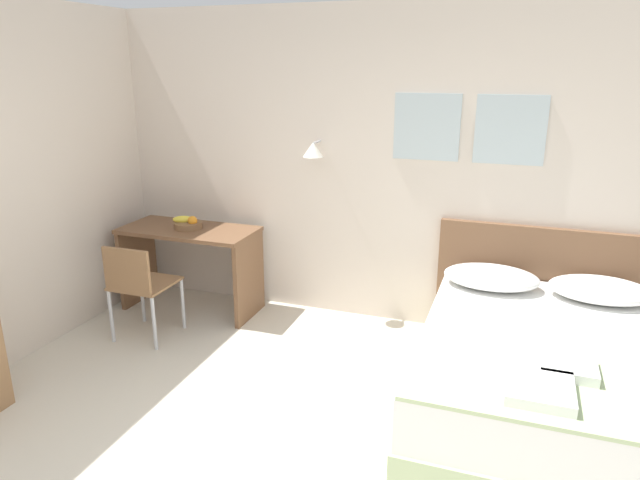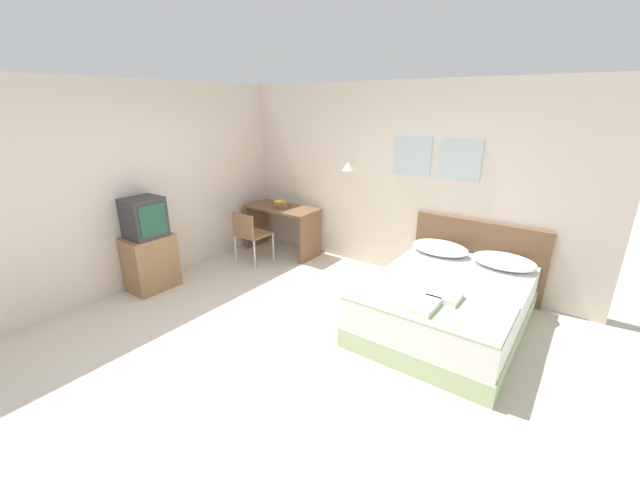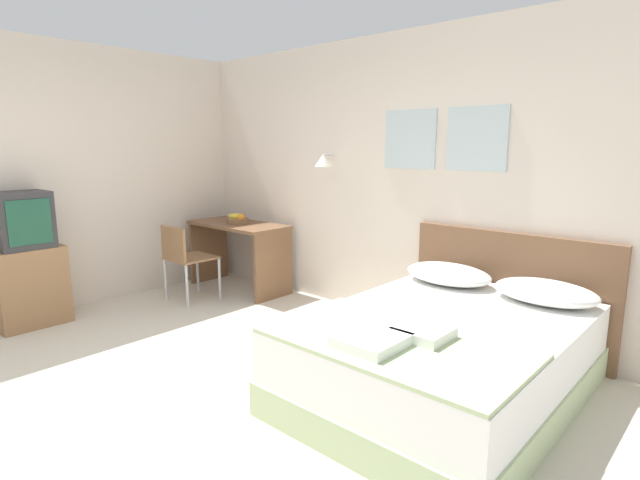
% 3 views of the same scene
% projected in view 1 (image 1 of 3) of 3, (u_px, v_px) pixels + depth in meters
% --- Properties ---
extents(wall_back, '(5.60, 0.31, 2.65)m').
position_uv_depth(wall_back, '(384.00, 170.00, 4.76)').
color(wall_back, beige).
rests_on(wall_back, ground_plane).
extents(bed, '(1.52, 2.05, 0.55)m').
position_uv_depth(bed, '(540.00, 376.00, 3.64)').
color(bed, '#B2C693').
rests_on(bed, ground_plane).
extents(headboard, '(1.64, 0.06, 0.97)m').
position_uv_depth(headboard, '(541.00, 286.00, 4.53)').
color(headboard, brown).
rests_on(headboard, ground_plane).
extents(pillow_left, '(0.71, 0.45, 0.16)m').
position_uv_depth(pillow_left, '(491.00, 277.00, 4.34)').
color(pillow_left, white).
rests_on(pillow_left, bed).
extents(pillow_right, '(0.71, 0.45, 0.16)m').
position_uv_depth(pillow_right, '(600.00, 290.00, 4.10)').
color(pillow_right, white).
rests_on(pillow_right, bed).
extents(throw_blanket, '(1.47, 0.82, 0.02)m').
position_uv_depth(throw_blanket, '(548.00, 384.00, 3.02)').
color(throw_blanket, '#B2C693').
rests_on(throw_blanket, bed).
extents(folded_towel_near_foot, '(0.29, 0.28, 0.06)m').
position_uv_depth(folded_towel_near_foot, '(568.00, 367.00, 3.11)').
color(folded_towel_near_foot, white).
rests_on(folded_towel_near_foot, throw_blanket).
extents(folded_towel_mid_bed, '(0.33, 0.36, 0.06)m').
position_uv_depth(folded_towel_mid_bed, '(540.00, 389.00, 2.90)').
color(folded_towel_mid_bed, white).
rests_on(folded_towel_mid_bed, throw_blanket).
extents(desk, '(1.21, 0.57, 0.77)m').
position_uv_depth(desk, '(190.00, 253.00, 5.16)').
color(desk, brown).
rests_on(desk, ground_plane).
extents(desk_chair, '(0.45, 0.45, 0.82)m').
position_uv_depth(desk_chair, '(138.00, 282.00, 4.56)').
color(desk_chair, '#8E6642').
rests_on(desk_chair, ground_plane).
extents(fruit_bowl, '(0.27, 0.25, 0.12)m').
position_uv_depth(fruit_bowl, '(188.00, 224.00, 5.08)').
color(fruit_bowl, brown).
rests_on(fruit_bowl, desk).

